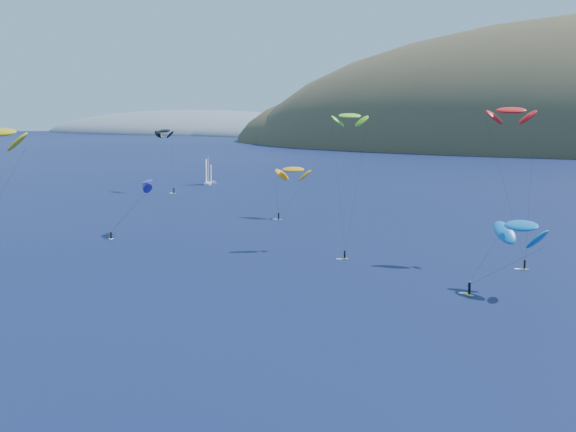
{
  "coord_description": "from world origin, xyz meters",
  "views": [
    {
      "loc": [
        50.17,
        -34.51,
        26.04
      ],
      "look_at": [
        -8.35,
        80.0,
        9.0
      ],
      "focal_mm": 50.0,
      "sensor_mm": 36.0,
      "label": 1
    }
  ],
  "objects": [
    {
      "name": "kitesurfer_3",
      "position": [
        -8.19,
        105.12,
        24.89
      ],
      "size": [
        8.35,
        15.32,
        26.83
      ],
      "rotation": [
        0.0,
        0.0,
        0.63
      ],
      "color": "#E5F41B",
      "rests_on": "ground"
    },
    {
      "name": "kitesurfer_9",
      "position": [
        21.67,
        104.32,
        25.94
      ],
      "size": [
        9.15,
        8.88,
        28.17
      ],
      "rotation": [
        0.0,
        0.0,
        0.23
      ],
      "color": "#E5F41B",
      "rests_on": "ground"
    },
    {
      "name": "kitesurfer_10",
      "position": [
        -51.99,
        100.6,
        11.09
      ],
      "size": [
        7.1,
        13.34,
        13.11
      ],
      "rotation": [
        0.0,
        0.0,
        -0.88
      ],
      "color": "#E5F41B",
      "rests_on": "ground"
    },
    {
      "name": "sailboat",
      "position": [
        -102.89,
        203.02,
        0.89
      ],
      "size": [
        8.53,
        8.16,
        10.2
      ],
      "rotation": [
        0.0,
        0.0,
        0.43
      ],
      "color": "silver",
      "rests_on": "ground"
    },
    {
      "name": "kitesurfer_12",
      "position": [
        -102.21,
        176.64,
        19.34
      ],
      "size": [
        11.3,
        7.27,
        21.5
      ],
      "rotation": [
        0.0,
        0.0,
        -0.17
      ],
      "color": "#E5F41B",
      "rests_on": "ground"
    },
    {
      "name": "kitesurfer_5",
      "position": [
        28.43,
        80.83,
        9.72
      ],
      "size": [
        11.83,
        10.2,
        12.43
      ],
      "rotation": [
        0.0,
        0.0,
        -0.66
      ],
      "color": "#E5F41B",
      "rests_on": "ground"
    },
    {
      "name": "kitesurfer_1",
      "position": [
        -37.04,
        138.83,
        11.68
      ],
      "size": [
        9.0,
        7.92,
        14.13
      ],
      "rotation": [
        0.0,
        0.0,
        0.08
      ],
      "color": "#E5F41B",
      "rests_on": "ground"
    },
    {
      "name": "headland",
      "position": [
        -445.26,
        750.08,
        -3.36
      ],
      "size": [
        460.0,
        250.0,
        60.0
      ],
      "color": "slate",
      "rests_on": "ground"
    }
  ]
}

